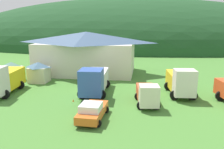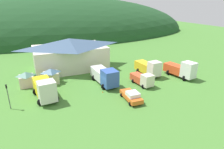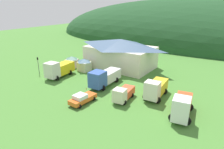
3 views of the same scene
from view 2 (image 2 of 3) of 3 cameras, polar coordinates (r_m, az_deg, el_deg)
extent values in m
plane|color=#477F33|center=(36.03, -1.45, -4.16)|extent=(200.00, 200.00, 0.00)
ellipsoid|color=#1E4723|center=(96.84, -16.43, 10.90)|extent=(138.97, 60.00, 35.01)
cube|color=silver|center=(47.16, -12.11, 4.88)|extent=(16.05, 10.15, 5.30)
pyramid|color=#3D5675|center=(46.34, -12.44, 9.13)|extent=(17.33, 10.96, 1.85)
cube|color=beige|center=(39.78, -17.29, -0.92)|extent=(2.68, 2.46, 2.23)
pyramid|color=#42667F|center=(39.27, -17.52, 1.12)|extent=(2.90, 2.66, 0.78)
cube|color=beige|center=(39.99, -23.63, -1.74)|extent=(2.51, 2.40, 2.12)
pyramid|color=#4C7A6B|center=(39.50, -23.92, 0.19)|extent=(2.71, 2.59, 0.74)
cube|color=silver|center=(31.68, -18.40, -4.66)|extent=(2.79, 2.57, 3.19)
cube|color=black|center=(31.29, -18.50, -3.58)|extent=(1.55, 1.99, 1.02)
cube|color=yellow|center=(35.08, -19.52, -3.20)|extent=(3.03, 4.97, 2.18)
cylinder|color=black|center=(32.55, -16.13, -6.83)|extent=(1.10, 0.30, 1.10)
cylinder|color=black|center=(32.22, -20.06, -7.61)|extent=(1.10, 0.30, 1.10)
cylinder|color=black|center=(36.32, -17.78, -4.05)|extent=(1.10, 0.30, 1.10)
cylinder|color=black|center=(36.03, -21.30, -4.71)|extent=(1.10, 0.30, 1.10)
cube|color=#3356AD|center=(35.40, -0.70, -1.05)|extent=(2.68, 2.92, 2.95)
cube|color=black|center=(35.04, -0.60, -0.14)|extent=(1.47, 2.31, 0.94)
cube|color=silver|center=(39.04, -3.28, 0.27)|extent=(2.80, 5.44, 1.97)
cylinder|color=black|center=(36.43, 0.92, -2.91)|extent=(1.10, 0.30, 1.10)
cylinder|color=black|center=(35.54, -2.33, -3.56)|extent=(1.10, 0.30, 1.10)
cylinder|color=black|center=(40.49, -2.23, -0.43)|extent=(1.10, 0.30, 1.10)
cylinder|color=black|center=(39.70, -5.21, -0.95)|extent=(1.10, 0.30, 1.10)
cube|color=beige|center=(36.48, 10.28, -1.68)|extent=(2.12, 2.02, 2.12)
cube|color=black|center=(36.24, 10.42, -1.04)|extent=(1.20, 1.56, 0.68)
cube|color=#DB512D|center=(38.47, 7.78, -0.97)|extent=(2.30, 3.55, 1.32)
cylinder|color=black|center=(37.39, 11.14, -2.93)|extent=(0.80, 0.30, 0.80)
cylinder|color=black|center=(36.40, 9.19, -3.47)|extent=(0.80, 0.30, 0.80)
cylinder|color=black|center=(39.55, 8.23, -1.41)|extent=(0.80, 0.30, 0.80)
cylinder|color=black|center=(38.62, 6.32, -1.87)|extent=(0.80, 0.30, 0.80)
cube|color=silver|center=(41.17, 12.26, 1.66)|extent=(2.47, 2.15, 2.97)
cube|color=black|center=(40.89, 12.42, 2.48)|extent=(1.37, 1.68, 0.95)
cube|color=gold|center=(43.73, 9.47, 2.27)|extent=(2.68, 4.75, 1.94)
cylinder|color=black|center=(42.30, 13.16, -0.04)|extent=(1.10, 0.30, 1.10)
cylinder|color=black|center=(41.05, 11.02, -0.52)|extent=(1.10, 0.30, 1.10)
cylinder|color=black|center=(45.15, 9.89, 1.53)|extent=(1.10, 0.30, 1.10)
cylinder|color=black|center=(43.98, 7.80, 1.13)|extent=(1.10, 0.30, 1.10)
cube|color=white|center=(42.15, 21.46, 1.25)|extent=(2.59, 2.81, 3.16)
cube|color=black|center=(41.88, 21.72, 2.10)|extent=(1.50, 2.15, 1.01)
cube|color=#E04C23|center=(44.32, 17.76, 1.67)|extent=(2.92, 4.77, 1.76)
cylinder|color=black|center=(43.42, 21.94, -0.50)|extent=(1.10, 0.30, 1.10)
cylinder|color=black|center=(41.93, 20.41, -1.02)|extent=(1.10, 0.30, 1.10)
cylinder|color=black|center=(45.70, 17.77, 1.06)|extent=(1.10, 0.30, 1.10)
cylinder|color=black|center=(44.29, 16.19, 0.62)|extent=(1.10, 0.30, 1.10)
cube|color=orange|center=(31.89, 5.58, -6.35)|extent=(2.17, 4.91, 0.70)
cube|color=silver|center=(31.14, 6.10, -5.72)|extent=(1.88, 2.01, 0.62)
cylinder|color=black|center=(31.15, 8.34, -7.92)|extent=(0.68, 0.24, 0.68)
cylinder|color=black|center=(30.42, 5.49, -8.52)|extent=(0.68, 0.24, 0.68)
cylinder|color=black|center=(33.70, 5.63, -5.46)|extent=(0.68, 0.24, 0.68)
cylinder|color=black|center=(33.03, 2.96, -5.95)|extent=(0.68, 0.24, 0.68)
cylinder|color=#4C4C51|center=(32.55, -27.91, -6.28)|extent=(0.12, 0.12, 3.42)
cube|color=black|center=(31.78, -28.51, -3.08)|extent=(0.20, 0.24, 0.55)
sphere|color=green|center=(31.90, -28.49, -2.99)|extent=(0.14, 0.14, 0.14)
cone|color=orange|center=(34.58, -2.72, -5.29)|extent=(0.36, 0.36, 0.63)
camera|label=1|loc=(20.33, 48.41, -5.31)|focal=37.78mm
camera|label=3|loc=(34.84, 62.90, 10.29)|focal=32.05mm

